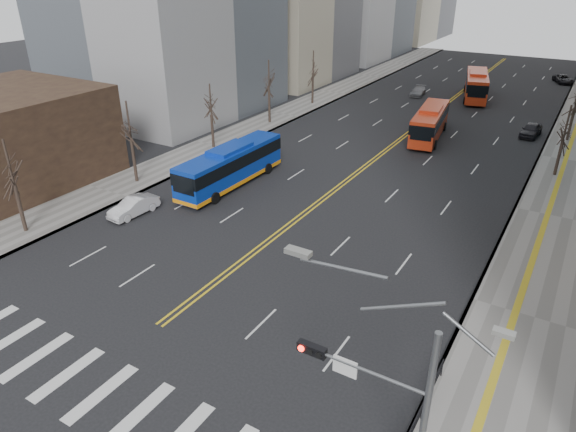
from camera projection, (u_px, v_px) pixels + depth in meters
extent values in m
plane|color=black|center=(84.00, 383.00, 24.13)|extent=(220.00, 220.00, 0.00)
cube|color=slate|center=(283.00, 114.00, 66.25)|extent=(5.00, 130.00, 0.15)
cube|color=silver|center=(8.00, 341.00, 26.84)|extent=(0.70, 4.00, 0.01)
cube|color=silver|center=(36.00, 357.00, 25.76)|extent=(0.70, 4.00, 0.01)
cube|color=silver|center=(67.00, 374.00, 24.67)|extent=(0.70, 4.00, 0.01)
cube|color=silver|center=(101.00, 393.00, 23.58)|extent=(0.70, 4.00, 0.01)
cube|color=silver|center=(138.00, 414.00, 22.49)|extent=(0.70, 4.00, 0.01)
cube|color=gold|center=(430.00, 115.00, 66.45)|extent=(0.15, 100.00, 0.01)
cube|color=gold|center=(434.00, 115.00, 66.27)|extent=(0.15, 100.00, 0.01)
cylinder|color=slate|center=(423.00, 429.00, 16.88)|extent=(0.24, 0.24, 8.00)
cylinder|color=slate|center=(363.00, 369.00, 17.25)|extent=(4.50, 0.12, 0.12)
cube|color=black|center=(312.00, 349.00, 18.15)|extent=(1.10, 0.28, 0.38)
cylinder|color=#FF190C|center=(301.00, 348.00, 18.19)|extent=(0.24, 0.08, 0.24)
cylinder|color=black|center=(310.00, 352.00, 18.03)|extent=(0.24, 0.08, 0.24)
cylinder|color=black|center=(319.00, 355.00, 17.86)|extent=(0.24, 0.08, 0.24)
cube|color=silver|center=(345.00, 367.00, 17.64)|extent=(0.90, 0.06, 0.70)
cube|color=#999993|center=(298.00, 252.00, 16.73)|extent=(0.90, 0.35, 0.18)
cube|color=black|center=(424.00, 402.00, 21.64)|extent=(0.04, 6.00, 0.04)
cylinder|color=black|center=(422.00, 410.00, 21.86)|extent=(0.06, 0.06, 1.00)
cylinder|color=black|center=(433.00, 388.00, 23.01)|extent=(0.06, 0.06, 1.00)
cylinder|color=black|center=(442.00, 367.00, 24.17)|extent=(0.06, 0.06, 1.00)
cylinder|color=black|center=(21.00, 209.00, 36.80)|extent=(0.28, 0.28, 3.75)
cylinder|color=black|center=(134.00, 162.00, 45.21)|extent=(0.28, 0.28, 3.90)
cylinder|color=black|center=(213.00, 132.00, 53.73)|extent=(0.28, 0.28, 3.60)
cylinder|color=black|center=(269.00, 107.00, 62.09)|extent=(0.28, 0.28, 4.00)
cylinder|color=black|center=(313.00, 90.00, 70.58)|extent=(0.28, 0.28, 3.80)
cylinder|color=black|center=(559.00, 158.00, 46.70)|extent=(0.28, 0.28, 3.50)
cylinder|color=black|center=(571.00, 124.00, 55.86)|extent=(0.28, 0.28, 3.75)
cube|color=#0B32AB|center=(231.00, 166.00, 44.82)|extent=(2.69, 12.22, 2.90)
cube|color=black|center=(230.00, 160.00, 44.57)|extent=(2.75, 12.24, 1.04)
cube|color=#0B32AB|center=(230.00, 149.00, 44.13)|extent=(2.08, 4.29, 0.40)
cube|color=orange|center=(231.00, 179.00, 45.38)|extent=(2.75, 12.24, 0.35)
cylinder|color=black|center=(191.00, 191.00, 43.02)|extent=(0.31, 1.00, 1.00)
cylinder|color=black|center=(215.00, 198.00, 41.83)|extent=(0.31, 1.00, 1.00)
cylinder|color=black|center=(246.00, 163.00, 48.97)|extent=(0.31, 1.00, 1.00)
cylinder|color=black|center=(268.00, 169.00, 47.77)|extent=(0.31, 1.00, 1.00)
cube|color=red|center=(430.00, 123.00, 56.80)|extent=(4.01, 11.36, 2.89)
cube|color=black|center=(430.00, 118.00, 56.55)|extent=(4.07, 11.39, 1.04)
cube|color=red|center=(431.00, 109.00, 56.11)|extent=(2.53, 4.13, 0.40)
cylinder|color=black|center=(411.00, 142.00, 54.89)|extent=(0.43, 1.03, 1.00)
cylinder|color=black|center=(435.00, 145.00, 54.00)|extent=(0.43, 1.03, 1.00)
cylinder|color=black|center=(423.00, 124.00, 60.75)|extent=(0.43, 1.03, 1.00)
cylinder|color=black|center=(444.00, 127.00, 59.86)|extent=(0.43, 1.03, 1.00)
cube|color=red|center=(476.00, 85.00, 73.48)|extent=(5.47, 12.39, 3.16)
cube|color=black|center=(477.00, 81.00, 73.21)|extent=(5.54, 12.42, 1.12)
cube|color=red|center=(478.00, 73.00, 72.73)|extent=(3.12, 4.62, 0.40)
cylinder|color=black|center=(464.00, 100.00, 71.18)|extent=(0.52, 1.04, 1.00)
cylinder|color=black|center=(485.00, 102.00, 70.44)|extent=(0.52, 1.04, 1.00)
cylinder|color=black|center=(465.00, 89.00, 77.78)|extent=(0.52, 1.04, 1.00)
cylinder|color=black|center=(484.00, 90.00, 77.04)|extent=(0.52, 1.04, 1.00)
imported|color=silver|center=(134.00, 207.00, 39.92)|extent=(1.78, 4.30, 1.39)
imported|color=black|center=(531.00, 130.00, 57.91)|extent=(2.16, 4.53, 1.50)
imported|color=gray|center=(418.00, 91.00, 75.63)|extent=(2.20, 4.46, 1.25)
imported|color=black|center=(563.00, 79.00, 83.41)|extent=(3.85, 5.17, 1.30)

